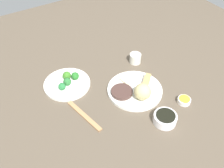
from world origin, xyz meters
TOP-DOWN VIEW (x-y plane):
  - tabletop at (0.00, 0.00)m, footprint 2.20×2.20m
  - main_plate at (0.00, -0.05)m, footprint 0.27×0.27m
  - rice_scoop at (-0.06, -0.05)m, footprint 0.08×0.08m
  - spring_roll at (-0.00, -0.12)m, footprint 0.08×0.09m
  - crab_rangoon_wonton at (0.07, -0.06)m, footprint 0.07×0.07m
  - stir_fry_heap at (0.01, 0.02)m, footprint 0.10×0.10m
  - broccoli_plate at (0.21, 0.21)m, footprint 0.23×0.23m
  - broccoli_floret_0 at (0.24, 0.19)m, footprint 0.04×0.04m
  - broccoli_floret_1 at (0.20, 0.21)m, footprint 0.04×0.04m
  - broccoli_floret_2 at (0.22, 0.16)m, footprint 0.04×0.04m
  - broccoli_floret_3 at (0.19, 0.24)m, footprint 0.04×0.04m
  - soy_sauce_bowl at (-0.22, -0.05)m, footprint 0.10×0.10m
  - soy_sauce_bowl_liquid at (-0.22, -0.05)m, footprint 0.08×0.08m
  - sauce_ramekin_hot_mustard at (-0.18, -0.21)m, footprint 0.06×0.06m
  - sauce_ramekin_hot_mustard_liquid at (-0.18, -0.21)m, footprint 0.05×0.05m
  - teacup at (0.18, -0.19)m, footprint 0.06×0.06m
  - chopsticks_pair at (-0.01, 0.23)m, footprint 0.22×0.06m

SIDE VIEW (x-z plane):
  - tabletop at x=0.00m, z-range 0.00..0.02m
  - chopsticks_pair at x=-0.01m, z-range 0.02..0.03m
  - broccoli_plate at x=0.21m, z-range 0.02..0.03m
  - main_plate at x=0.00m, z-range 0.02..0.04m
  - sauce_ramekin_hot_mustard at x=-0.18m, z-range 0.02..0.04m
  - soy_sauce_bowl at x=-0.22m, z-range 0.02..0.06m
  - crab_rangoon_wonton at x=0.07m, z-range 0.04..0.05m
  - sauce_ramekin_hot_mustard_liquid at x=-0.18m, z-range 0.04..0.05m
  - stir_fry_heap at x=0.01m, z-range 0.04..0.05m
  - teacup at x=0.18m, z-range 0.02..0.07m
  - spring_roll at x=0.00m, z-range 0.04..0.06m
  - broccoli_floret_3 at x=0.19m, z-range 0.03..0.07m
  - broccoli_floret_2 at x=0.22m, z-range 0.03..0.07m
  - broccoli_floret_1 at x=0.20m, z-range 0.03..0.07m
  - broccoli_floret_0 at x=0.24m, z-range 0.03..0.08m
  - soy_sauce_bowl_liquid at x=-0.22m, z-range 0.06..0.06m
  - rice_scoop at x=-0.06m, z-range 0.04..0.12m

